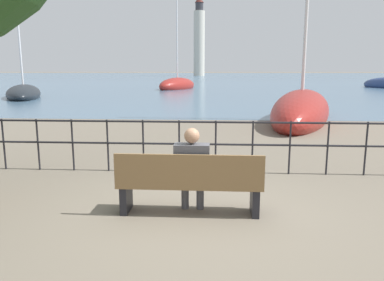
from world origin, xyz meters
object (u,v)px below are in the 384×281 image
seated_person_left (192,166)px  sailboat_1 (177,85)px  park_bench (189,184)px  sailboat_3 (301,111)px  harbor_lighthouse (199,39)px  sailboat_0 (24,93)px

seated_person_left → sailboat_1: bearing=96.2°
park_bench → seated_person_left: seated_person_left is taller
park_bench → sailboat_3: 11.22m
sailboat_1 → harbor_lighthouse: (-2.25, 100.58, 12.78)m
park_bench → sailboat_3: size_ratio=0.22×
seated_person_left → harbor_lighthouse: harbor_lighthouse is taller
park_bench → sailboat_0: (-14.25, 22.65, -0.14)m
seated_person_left → sailboat_0: 26.71m
sailboat_1 → harbor_lighthouse: harbor_lighthouse is taller
sailboat_1 → harbor_lighthouse: bearing=112.8°
harbor_lighthouse → sailboat_0: bearing=-94.1°
sailboat_1 → harbor_lighthouse: 101.41m
park_bench → sailboat_3: bearing=69.9°
park_bench → sailboat_0: bearing=122.2°
park_bench → seated_person_left: size_ratio=1.66×
harbor_lighthouse → park_bench: bearing=-87.4°
sailboat_3 → sailboat_0: bearing=162.8°
park_bench → harbor_lighthouse: harbor_lighthouse is taller
seated_person_left → sailboat_3: bearing=69.9°
sailboat_3 → harbor_lighthouse: bearing=111.2°
sailboat_0 → harbor_lighthouse: size_ratio=0.32×
park_bench → sailboat_1: sailboat_1 is taller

